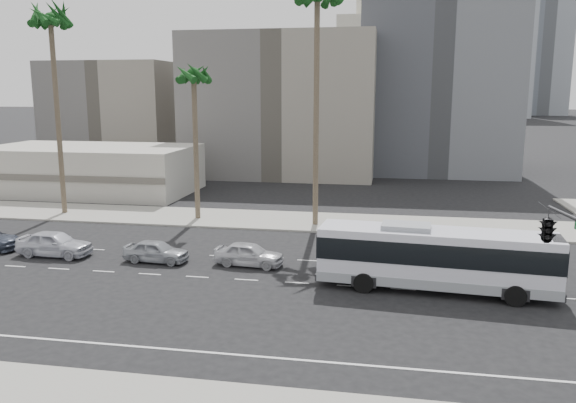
% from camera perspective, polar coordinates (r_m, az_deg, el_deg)
% --- Properties ---
extents(ground, '(700.00, 700.00, 0.00)m').
position_cam_1_polar(ground, '(32.94, 6.11, -8.36)').
color(ground, black).
rests_on(ground, ground).
extents(sidewalk_north, '(120.00, 7.00, 0.15)m').
position_cam_1_polar(sidewalk_north, '(47.81, 7.45, -2.20)').
color(sidewalk_north, gray).
rests_on(sidewalk_north, ground).
extents(commercial_low, '(22.00, 12.16, 5.00)m').
position_cam_1_polar(commercial_low, '(65.94, -19.05, 3.04)').
color(commercial_low, '#B0AB9F').
rests_on(commercial_low, ground).
extents(midrise_beige_west, '(24.00, 18.00, 18.00)m').
position_cam_1_polar(midrise_beige_west, '(77.34, -0.32, 9.54)').
color(midrise_beige_west, slate).
rests_on(midrise_beige_west, ground).
extents(midrise_gray_center, '(20.00, 20.00, 26.00)m').
position_cam_1_polar(midrise_gray_center, '(83.28, 14.58, 12.05)').
color(midrise_gray_center, '#4B4E54').
rests_on(midrise_gray_center, ground).
extents(midrise_beige_far, '(18.00, 16.00, 15.00)m').
position_cam_1_polar(midrise_beige_far, '(90.45, -16.31, 8.35)').
color(midrise_beige_far, slate).
rests_on(midrise_beige_far, ground).
extents(civic_tower, '(42.00, 42.00, 129.00)m').
position_cam_1_polar(civic_tower, '(282.46, 9.67, 16.44)').
color(civic_tower, beige).
rests_on(civic_tower, ground).
extents(highrise_right, '(26.00, 26.00, 70.00)m').
position_cam_1_polar(highrise_right, '(265.65, 20.17, 15.47)').
color(highrise_right, slate).
rests_on(highrise_right, ground).
extents(highrise_far, '(22.00, 22.00, 60.00)m').
position_cam_1_polar(highrise_far, '(299.48, 23.95, 13.66)').
color(highrise_far, slate).
rests_on(highrise_far, ground).
extents(city_bus, '(12.98, 3.95, 3.67)m').
position_cam_1_polar(city_bus, '(32.53, 14.49, -5.34)').
color(city_bus, silver).
rests_on(city_bus, ground).
extents(car_a, '(2.19, 4.55, 1.50)m').
position_cam_1_polar(car_a, '(36.33, -3.90, -5.24)').
color(car_a, silver).
rests_on(car_a, ground).
extents(car_b, '(1.96, 4.31, 1.44)m').
position_cam_1_polar(car_b, '(37.99, -12.99, -4.83)').
color(car_b, '#989BA2').
rests_on(car_b, ground).
extents(car_c, '(2.24, 5.12, 1.72)m').
position_cam_1_polar(car_c, '(41.35, -22.24, -3.89)').
color(car_c, silver).
rests_on(car_c, ground).
extents(traffic_signal, '(3.18, 4.28, 6.84)m').
position_cam_1_polar(traffic_signal, '(22.50, 24.77, -3.28)').
color(traffic_signal, '#262628').
rests_on(traffic_signal, ground).
extents(palm_near, '(5.80, 5.80, 19.48)m').
position_cam_1_polar(palm_near, '(46.26, 2.93, 19.36)').
color(palm_near, brown).
rests_on(palm_near, ground).
extents(palm_mid, '(4.30, 4.30, 13.30)m').
position_cam_1_polar(palm_mid, '(48.68, -9.37, 12.10)').
color(palm_mid, brown).
rests_on(palm_mid, ground).
extents(palm_far, '(5.29, 5.29, 18.16)m').
position_cam_1_polar(palm_far, '(54.45, -22.56, 16.07)').
color(palm_far, brown).
rests_on(palm_far, ground).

